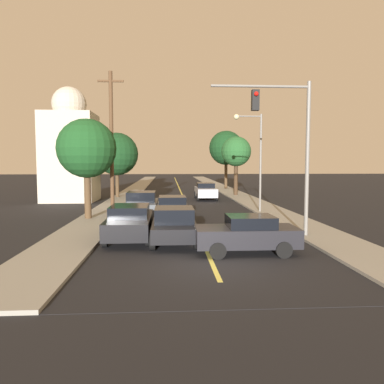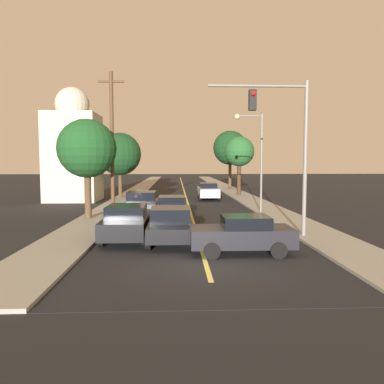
% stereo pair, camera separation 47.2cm
% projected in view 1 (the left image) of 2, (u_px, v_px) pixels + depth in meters
% --- Properties ---
extents(ground_plane, '(200.00, 200.00, 0.00)m').
position_uv_depth(ground_plane, '(212.00, 264.00, 12.65)').
color(ground_plane, black).
extents(road_surface, '(8.80, 80.00, 0.01)m').
position_uv_depth(road_surface, '(180.00, 189.00, 48.47)').
color(road_surface, black).
rests_on(road_surface, ground).
extents(sidewalk_left, '(2.50, 80.00, 0.12)m').
position_uv_depth(sidewalk_left, '(136.00, 189.00, 48.10)').
color(sidewalk_left, gray).
rests_on(sidewalk_left, ground).
extents(sidewalk_right, '(2.50, 80.00, 0.12)m').
position_uv_depth(sidewalk_right, '(223.00, 188.00, 48.82)').
color(sidewalk_right, gray).
rests_on(sidewalk_right, ground).
extents(car_near_lane_front, '(1.95, 4.06, 1.54)m').
position_uv_depth(car_near_lane_front, '(174.00, 225.00, 15.80)').
color(car_near_lane_front, black).
rests_on(car_near_lane_front, ground).
extents(car_near_lane_second, '(1.92, 4.29, 1.44)m').
position_uv_depth(car_near_lane_second, '(172.00, 208.00, 22.29)').
color(car_near_lane_second, '#474C51').
rests_on(car_near_lane_second, ground).
extents(car_outer_lane_front, '(1.97, 4.78, 1.55)m').
position_uv_depth(car_outer_lane_front, '(130.00, 222.00, 16.58)').
color(car_outer_lane_front, black).
rests_on(car_outer_lane_front, ground).
extents(car_outer_lane_second, '(2.09, 4.30, 1.60)m').
position_uv_depth(car_outer_lane_second, '(142.00, 204.00, 23.71)').
color(car_outer_lane_second, '#474C51').
rests_on(car_outer_lane_second, ground).
extents(car_far_oncoming, '(1.89, 4.46, 1.54)m').
position_uv_depth(car_far_oncoming, '(206.00, 191.00, 34.59)').
color(car_far_oncoming, '#A5A8B2').
rests_on(car_far_oncoming, ground).
extents(car_crossing_right, '(3.84, 1.88, 1.43)m').
position_uv_depth(car_crossing_right, '(247.00, 234.00, 14.11)').
color(car_crossing_right, black).
rests_on(car_crossing_right, ground).
extents(traffic_signal_mast, '(4.48, 0.42, 6.90)m').
position_uv_depth(traffic_signal_mast, '(287.00, 133.00, 16.69)').
color(traffic_signal_mast, slate).
rests_on(traffic_signal_mast, ground).
extents(streetlamp_right, '(1.92, 0.36, 6.53)m').
position_uv_depth(streetlamp_right, '(254.00, 148.00, 25.06)').
color(streetlamp_right, slate).
rests_on(streetlamp_right, ground).
extents(utility_pole_left, '(1.60, 0.24, 8.93)m').
position_uv_depth(utility_pole_left, '(112.00, 141.00, 23.35)').
color(utility_pole_left, '#513823').
rests_on(utility_pole_left, ground).
extents(tree_left_near, '(4.05, 4.05, 6.14)m').
position_uv_depth(tree_left_near, '(117.00, 154.00, 35.57)').
color(tree_left_near, '#4C3823').
rests_on(tree_left_near, ground).
extents(tree_left_far, '(3.46, 3.46, 5.86)m').
position_uv_depth(tree_left_far, '(87.00, 149.00, 21.89)').
color(tree_left_far, '#4C3823').
rests_on(tree_left_far, ground).
extents(tree_right_near, '(3.04, 3.04, 5.96)m').
position_uv_depth(tree_right_near, '(236.00, 152.00, 38.03)').
color(tree_right_near, '#3D2B1C').
rests_on(tree_right_near, ground).
extents(tree_right_far, '(4.34, 4.34, 7.34)m').
position_uv_depth(tree_right_far, '(226.00, 148.00, 47.62)').
color(tree_right_far, '#4C3823').
rests_on(tree_right_far, ground).
extents(domed_building_left, '(4.42, 4.42, 10.04)m').
position_uv_depth(domed_building_left, '(70.00, 150.00, 33.06)').
color(domed_building_left, '#BCB29E').
rests_on(domed_building_left, ground).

